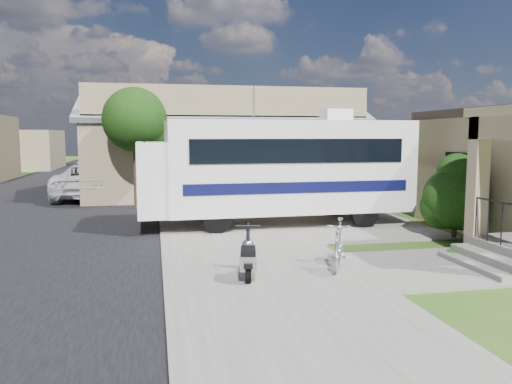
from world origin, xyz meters
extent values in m
plane|color=#284A13|center=(0.00, 0.00, 0.00)|extent=(120.00, 120.00, 0.00)
cube|color=black|center=(-7.50, 10.00, 0.01)|extent=(9.00, 80.00, 0.02)
cube|color=#67645D|center=(-1.00, 10.00, 0.03)|extent=(4.00, 80.00, 0.06)
cube|color=#67645D|center=(1.50, 4.50, 0.03)|extent=(7.00, 6.00, 0.05)
cube|color=#67645D|center=(3.00, -1.00, 0.03)|extent=(4.00, 3.00, 0.05)
cube|color=black|center=(5.48, 2.70, 1.70)|extent=(0.04, 1.10, 1.20)
cube|color=#67645D|center=(3.70, -1.30, 0.16)|extent=(0.40, 2.16, 0.32)
cube|color=#67645D|center=(3.35, -1.30, 0.08)|extent=(0.35, 2.16, 0.16)
cube|color=tan|center=(4.08, -0.28, 1.85)|extent=(0.35, 0.35, 2.70)
cylinder|color=black|center=(3.95, -1.30, 1.40)|extent=(0.04, 1.70, 0.04)
cube|color=#817050|center=(0.00, 14.00, 1.80)|extent=(12.00, 8.00, 3.60)
cube|color=slate|center=(0.00, 12.00, 4.15)|extent=(12.50, 4.40, 1.78)
cube|color=slate|center=(0.00, 16.00, 4.15)|extent=(12.50, 4.40, 1.78)
cube|color=slate|center=(0.00, 14.00, 4.85)|extent=(12.50, 0.50, 0.22)
cube|color=#817050|center=(0.00, 10.10, 4.15)|extent=(11.76, 0.20, 1.30)
cube|color=#817050|center=(-15.00, 34.00, 1.60)|extent=(8.00, 7.00, 3.20)
cylinder|color=#322116|center=(-3.80, 9.00, 1.57)|extent=(0.20, 0.20, 3.15)
sphere|color=black|center=(-3.80, 9.00, 3.38)|extent=(2.40, 2.40, 2.40)
sphere|color=black|center=(-3.40, 9.20, 2.93)|extent=(1.68, 1.68, 1.68)
cylinder|color=#322116|center=(-3.80, 19.00, 1.65)|extent=(0.20, 0.20, 3.29)
sphere|color=black|center=(-3.80, 19.00, 3.53)|extent=(2.40, 2.40, 2.40)
sphere|color=black|center=(-3.40, 19.20, 3.06)|extent=(1.68, 1.68, 1.68)
cylinder|color=#322116|center=(-3.80, 28.00, 1.50)|extent=(0.20, 0.20, 3.01)
sphere|color=black|center=(-3.80, 28.00, 3.22)|extent=(2.40, 2.40, 2.40)
sphere|color=black|center=(-3.40, 28.20, 2.79)|extent=(1.68, 1.68, 1.68)
cube|color=white|center=(0.93, 4.69, 1.85)|extent=(7.45, 2.77, 2.75)
cube|color=white|center=(-3.19, 4.61, 1.53)|extent=(0.89, 2.53, 2.12)
cube|color=black|center=(-3.38, 4.61, 2.12)|extent=(0.10, 2.25, 0.95)
cube|color=black|center=(0.96, 3.35, 2.35)|extent=(6.30, 0.14, 0.69)
cube|color=black|center=(0.91, 6.02, 2.35)|extent=(6.30, 0.14, 0.69)
cube|color=#0B0D37|center=(0.96, 3.35, 1.30)|extent=(6.67, 0.14, 0.32)
cube|color=#0B0D37|center=(0.91, 6.02, 1.30)|extent=(6.67, 0.14, 0.32)
cube|color=white|center=(2.52, 4.71, 3.42)|extent=(0.86, 0.76, 0.37)
cylinder|color=#9C9DA4|center=(-0.12, 4.67, 3.76)|extent=(0.04, 0.04, 1.06)
cylinder|color=black|center=(-1.41, 3.48, 0.48)|extent=(0.85, 0.31, 0.85)
cylinder|color=black|center=(-1.46, 5.81, 0.48)|extent=(0.85, 0.31, 0.85)
cylinder|color=black|center=(3.03, 3.56, 0.48)|extent=(0.85, 0.31, 0.85)
cylinder|color=black|center=(2.99, 5.88, 0.48)|extent=(0.85, 0.31, 0.85)
cylinder|color=#322116|center=(4.80, 1.64, 0.34)|extent=(0.14, 0.14, 0.69)
sphere|color=black|center=(4.80, 1.64, 1.12)|extent=(1.72, 1.72, 1.72)
sphere|color=black|center=(5.14, 1.90, 1.46)|extent=(1.37, 1.37, 1.37)
sphere|color=black|center=(4.54, 1.81, 0.86)|extent=(1.20, 1.20, 1.20)
sphere|color=black|center=(4.97, 1.38, 0.77)|extent=(1.03, 1.03, 1.03)
sphere|color=black|center=(4.80, 1.64, 1.80)|extent=(1.03, 1.03, 1.03)
cylinder|color=black|center=(-1.45, -1.45, 0.26)|extent=(0.18, 0.42, 0.40)
cylinder|color=black|center=(-1.27, -0.45, 0.26)|extent=(0.18, 0.42, 0.40)
cube|color=#9C9DA4|center=(-1.37, -1.00, 0.32)|extent=(0.36, 0.55, 0.07)
cube|color=#9C9DA4|center=(-1.44, -1.36, 0.44)|extent=(0.40, 0.55, 0.27)
cube|color=black|center=(-1.43, -1.31, 0.63)|extent=(0.37, 0.59, 0.11)
cube|color=black|center=(-1.48, -1.58, 0.43)|extent=(0.20, 0.21, 0.09)
cylinder|color=black|center=(-1.28, -0.52, 0.63)|extent=(0.13, 0.32, 0.76)
sphere|color=#9C9DA4|center=(-1.27, -0.45, 0.56)|extent=(0.26, 0.26, 0.26)
sphere|color=black|center=(-1.26, -0.38, 0.56)|extent=(0.11, 0.11, 0.11)
cylinder|color=black|center=(-1.29, -0.59, 0.98)|extent=(0.50, 0.12, 0.03)
cube|color=black|center=(-1.27, -0.45, 0.37)|extent=(0.17, 0.28, 0.05)
imported|color=#9C9DA4|center=(0.60, -0.72, 0.50)|extent=(1.12, 1.71, 1.00)
imported|color=silver|center=(-5.82, 12.81, 0.78)|extent=(3.02, 5.81, 1.56)
imported|color=silver|center=(-6.27, 20.43, 0.88)|extent=(2.52, 6.08, 1.76)
cylinder|color=#166A15|center=(3.55, -0.32, 0.08)|extent=(0.35, 0.35, 0.16)
camera|label=1|loc=(-3.11, -10.30, 2.79)|focal=35.00mm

